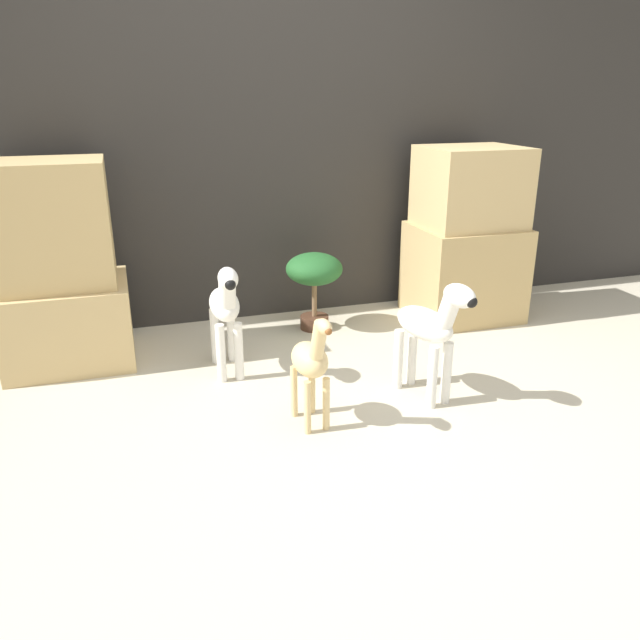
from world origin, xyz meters
TOP-DOWN VIEW (x-y plane):
  - ground_plane at (0.00, 0.00)m, footprint 14.00×14.00m
  - wall_back at (0.00, 1.61)m, footprint 6.40×0.08m
  - rock_pillar_left at (-1.22, 1.17)m, footprint 0.66×0.57m
  - rock_pillar_right at (1.22, 1.17)m, footprint 0.66×0.57m
  - zebra_right at (0.46, 0.16)m, footprint 0.25×0.49m
  - zebra_left at (-0.42, 0.73)m, footprint 0.16×0.49m
  - giraffe_figurine at (-0.15, 0.09)m, footprint 0.17×0.35m
  - potted_palm_front at (0.21, 1.23)m, footprint 0.35×0.35m

SIDE VIEW (x-z plane):
  - ground_plane at x=0.00m, z-range 0.00..0.00m
  - giraffe_figurine at x=-0.15m, z-range 0.03..0.59m
  - potted_palm_front at x=0.21m, z-range 0.11..0.60m
  - zebra_right at x=0.46m, z-range 0.06..0.69m
  - zebra_left at x=-0.42m, z-range 0.06..0.69m
  - rock_pillar_left at x=-1.22m, z-range -0.04..1.05m
  - rock_pillar_right at x=1.22m, z-range -0.03..1.07m
  - wall_back at x=0.00m, z-range 0.00..2.20m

